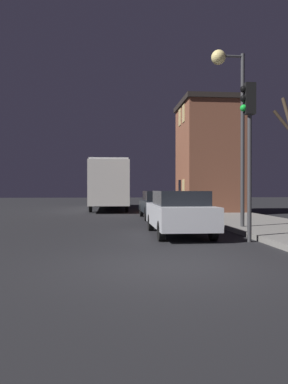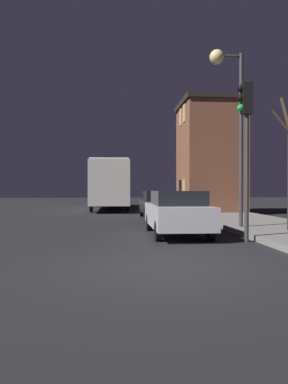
{
  "view_description": "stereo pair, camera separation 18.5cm",
  "coord_description": "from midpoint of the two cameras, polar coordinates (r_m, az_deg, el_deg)",
  "views": [
    {
      "loc": [
        -1.25,
        -7.35,
        1.53
      ],
      "look_at": [
        0.6,
        13.06,
        1.37
      ],
      "focal_mm": 35.0,
      "sensor_mm": 36.0,
      "label": 1
    },
    {
      "loc": [
        -1.07,
        -7.37,
        1.53
      ],
      "look_at": [
        0.6,
        13.06,
        1.37
      ],
      "focal_mm": 35.0,
      "sensor_mm": 36.0,
      "label": 2
    }
  ],
  "objects": [
    {
      "name": "ground_plane",
      "position": [
        7.61,
        4.29,
        -11.12
      ],
      "size": [
        120.0,
        120.0,
        0.0
      ],
      "primitive_type": "plane",
      "color": "black"
    },
    {
      "name": "bus",
      "position": [
        28.69,
        -5.03,
        1.55
      ],
      "size": [
        2.59,
        11.82,
        3.48
      ],
      "color": "beige",
      "rests_on": "ground"
    },
    {
      "name": "car_mid_lane",
      "position": [
        19.38,
        2.75,
        -1.8
      ],
      "size": [
        1.88,
        4.52,
        1.43
      ],
      "color": "black",
      "rests_on": "ground"
    },
    {
      "name": "traffic_light",
      "position": [
        11.28,
        15.7,
        9.33
      ],
      "size": [
        0.43,
        0.24,
        4.57
      ],
      "color": "#38383A",
      "rests_on": "ground"
    },
    {
      "name": "brick_building",
      "position": [
        24.13,
        10.22,
        5.46
      ],
      "size": [
        3.78,
        4.74,
        6.9
      ],
      "color": "brown",
      "rests_on": "sidewalk"
    },
    {
      "name": "car_near_lane",
      "position": [
        12.41,
        5.44,
        -3.04
      ],
      "size": [
        1.74,
        4.32,
        1.47
      ],
      "color": "#B7BABF",
      "rests_on": "ground"
    },
    {
      "name": "streetlamp",
      "position": [
        14.24,
        13.06,
        14.28
      ],
      "size": [
        1.23,
        0.52,
        6.36
      ],
      "color": "#38383A",
      "rests_on": "sidewalk"
    }
  ]
}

